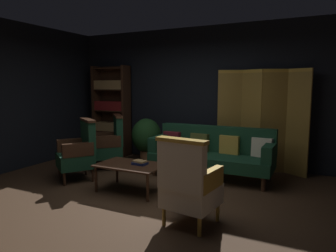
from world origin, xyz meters
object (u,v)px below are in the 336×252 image
(potted_plant, at_px, (146,137))
(coffee_table, at_px, (131,167))
(armchair_wing_left, at_px, (110,143))
(armchair_wing_right, at_px, (79,151))
(bookshelf, at_px, (112,109))
(folding_screen, at_px, (262,119))
(book_tan_leather, at_px, (140,161))
(armchair_gilt_accent, at_px, (189,184))
(velvet_couch, at_px, (212,151))
(book_navy_cloth, at_px, (140,163))

(potted_plant, bearing_deg, coffee_table, -67.20)
(armchair_wing_left, relative_size, armchair_wing_right, 1.00)
(bookshelf, bearing_deg, folding_screen, 0.22)
(potted_plant, bearing_deg, folding_screen, 8.01)
(armchair_wing_right, bearing_deg, potted_plant, 76.16)
(armchair_wing_right, xyz_separation_m, book_tan_leather, (1.25, -0.07, -0.02))
(coffee_table, relative_size, armchair_wing_right, 0.96)
(armchair_gilt_accent, height_order, armchair_wing_right, same)
(velvet_couch, relative_size, armchair_gilt_accent, 2.04)
(armchair_gilt_accent, distance_m, armchair_wing_right, 2.49)
(armchair_wing_right, bearing_deg, armchair_wing_left, 88.77)
(velvet_couch, relative_size, book_navy_cloth, 10.03)
(coffee_table, relative_size, armchair_gilt_accent, 0.96)
(book_navy_cloth, bearing_deg, coffee_table, -161.38)
(book_navy_cloth, bearing_deg, book_tan_leather, 0.00)
(book_navy_cloth, xyz_separation_m, book_tan_leather, (0.00, 0.00, 0.03))
(coffee_table, height_order, potted_plant, potted_plant)
(folding_screen, relative_size, armchair_wing_left, 1.83)
(velvet_couch, height_order, potted_plant, potted_plant)
(folding_screen, relative_size, book_navy_cloth, 8.99)
(book_navy_cloth, bearing_deg, potted_plant, 117.17)
(folding_screen, relative_size, armchair_gilt_accent, 1.83)
(bookshelf, relative_size, velvet_couch, 0.97)
(velvet_couch, height_order, armchair_wing_left, armchair_wing_left)
(velvet_couch, xyz_separation_m, book_tan_leather, (-0.73, -1.24, 0.01))
(coffee_table, bearing_deg, armchair_gilt_accent, -29.54)
(folding_screen, bearing_deg, armchair_gilt_accent, -96.89)
(armchair_gilt_accent, relative_size, armchair_wing_left, 1.00)
(folding_screen, distance_m, velvet_couch, 1.16)
(folding_screen, relative_size, coffee_table, 1.90)
(armchair_gilt_accent, bearing_deg, folding_screen, 83.11)
(velvet_couch, height_order, book_tan_leather, velvet_couch)
(velvet_couch, distance_m, book_navy_cloth, 1.44)
(book_tan_leather, bearing_deg, bookshelf, 134.80)
(bookshelf, height_order, book_navy_cloth, bookshelf)
(armchair_wing_left, xyz_separation_m, book_tan_leather, (1.23, -0.91, -0.02))
(book_navy_cloth, distance_m, book_tan_leather, 0.03)
(folding_screen, xyz_separation_m, book_navy_cloth, (-1.44, -1.99, -0.55))
(armchair_wing_left, height_order, armchair_wing_right, same)
(armchair_wing_left, relative_size, potted_plant, 1.13)
(bookshelf, relative_size, armchair_wing_left, 1.97)
(coffee_table, bearing_deg, bookshelf, 132.09)
(book_tan_leather, bearing_deg, potted_plant, 117.17)
(folding_screen, distance_m, armchair_wing_left, 2.92)
(velvet_couch, distance_m, coffee_table, 1.56)
(book_navy_cloth, bearing_deg, armchair_wing_right, 176.99)
(velvet_couch, distance_m, book_tan_leather, 1.44)
(velvet_couch, height_order, coffee_table, velvet_couch)
(velvet_couch, distance_m, potted_plant, 1.65)
(velvet_couch, bearing_deg, book_navy_cloth, -120.59)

